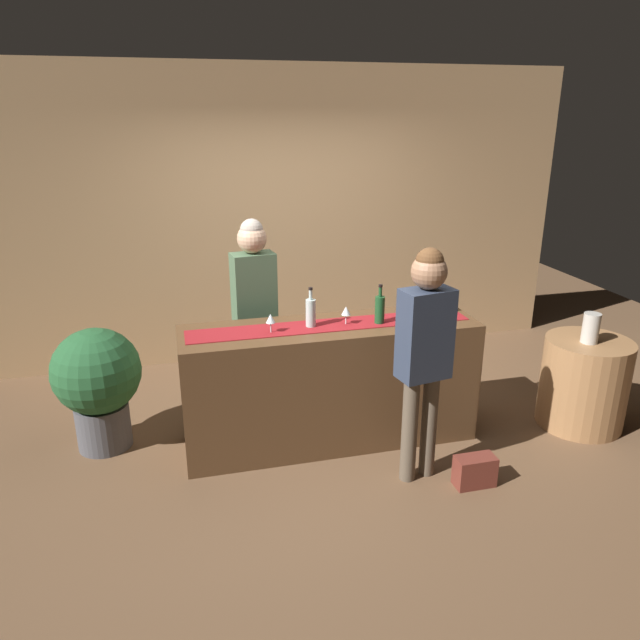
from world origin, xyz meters
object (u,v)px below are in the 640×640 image
(wine_bottle_green, at_px, (380,309))
(potted_plant_tall, at_px, (98,381))
(wine_bottle_clear, at_px, (311,312))
(round_side_table, at_px, (584,383))
(vase_on_side_table, at_px, (591,328))
(wine_bottle_amber, at_px, (437,301))
(customer_sipping, at_px, (425,343))
(bartender, at_px, (254,298))
(handbag, at_px, (475,471))
(wine_glass_near_customer, at_px, (271,319))
(wine_glass_mid_counter, at_px, (346,311))

(wine_bottle_green, xyz_separation_m, potted_plant_tall, (-2.09, 0.37, -0.52))
(potted_plant_tall, bearing_deg, wine_bottle_clear, -11.52)
(round_side_table, height_order, vase_on_side_table, vase_on_side_table)
(wine_bottle_clear, distance_m, potted_plant_tall, 1.68)
(vase_on_side_table, bearing_deg, wine_bottle_amber, 163.48)
(wine_bottle_green, distance_m, customer_sipping, 0.61)
(wine_bottle_clear, xyz_separation_m, bartender, (-0.33, 0.57, -0.04))
(vase_on_side_table, distance_m, handbag, 1.53)
(wine_glass_near_customer, distance_m, handbag, 1.78)
(wine_glass_mid_counter, bearing_deg, customer_sipping, -61.00)
(wine_bottle_green, bearing_deg, wine_bottle_amber, 9.71)
(wine_glass_near_customer, bearing_deg, wine_bottle_clear, 10.17)
(wine_glass_near_customer, xyz_separation_m, potted_plant_tall, (-1.26, 0.38, -0.51))
(vase_on_side_table, height_order, potted_plant_tall, vase_on_side_table)
(vase_on_side_table, distance_m, potted_plant_tall, 3.81)
(wine_bottle_green, height_order, vase_on_side_table, wine_bottle_green)
(wine_bottle_amber, xyz_separation_m, handbag, (-0.06, -0.89, -0.96))
(wine_glass_near_customer, bearing_deg, handbag, -32.38)
(vase_on_side_table, relative_size, handbag, 0.86)
(customer_sipping, bearing_deg, handbag, -40.83)
(wine_bottle_green, height_order, potted_plant_tall, wine_bottle_green)
(wine_bottle_green, xyz_separation_m, bartender, (-0.85, 0.63, -0.04))
(wine_bottle_clear, relative_size, wine_bottle_amber, 1.00)
(wine_glass_near_customer, height_order, customer_sipping, customer_sipping)
(vase_on_side_table, bearing_deg, round_side_table, 34.83)
(wine_bottle_green, height_order, round_side_table, wine_bottle_green)
(customer_sipping, height_order, potted_plant_tall, customer_sipping)
(wine_bottle_amber, bearing_deg, wine_bottle_green, -170.29)
(wine_bottle_clear, height_order, vase_on_side_table, wine_bottle_clear)
(wine_glass_mid_counter, bearing_deg, bartender, 135.27)
(wine_bottle_clear, relative_size, wine_glass_near_customer, 2.10)
(wine_bottle_amber, height_order, customer_sipping, customer_sipping)
(wine_glass_near_customer, distance_m, potted_plant_tall, 1.41)
(wine_glass_mid_counter, relative_size, potted_plant_tall, 0.15)
(wine_bottle_green, relative_size, bartender, 0.18)
(wine_bottle_amber, xyz_separation_m, vase_on_side_table, (1.16, -0.34, -0.21))
(wine_bottle_amber, xyz_separation_m, bartender, (-1.35, 0.54, -0.04))
(wine_glass_mid_counter, relative_size, vase_on_side_table, 0.60)
(wine_glass_mid_counter, distance_m, handbag, 1.45)
(wine_bottle_clear, height_order, bartender, bartender)
(wine_glass_mid_counter, bearing_deg, wine_bottle_green, -7.68)
(wine_bottle_clear, height_order, potted_plant_tall, wine_bottle_clear)
(wine_bottle_green, relative_size, wine_glass_mid_counter, 2.10)
(wine_bottle_amber, distance_m, round_side_table, 1.42)
(vase_on_side_table, xyz_separation_m, potted_plant_tall, (-3.75, 0.63, -0.31))
(customer_sipping, relative_size, vase_on_side_table, 6.91)
(round_side_table, relative_size, potted_plant_tall, 0.77)
(wine_bottle_amber, relative_size, bartender, 0.18)
(wine_bottle_clear, relative_size, wine_glass_mid_counter, 2.10)
(bartender, distance_m, handbag, 2.14)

